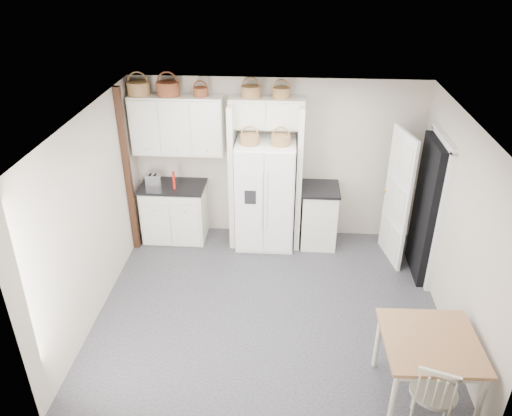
{
  "coord_description": "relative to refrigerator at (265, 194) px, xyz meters",
  "views": [
    {
      "loc": [
        0.19,
        -5.29,
        4.38
      ],
      "look_at": [
        -0.21,
        0.4,
        1.29
      ],
      "focal_mm": 35.0,
      "sensor_mm": 36.0,
      "label": 1
    }
  ],
  "objects": [
    {
      "name": "upper_cabinet",
      "position": [
        -1.35,
        0.19,
        1.03
      ],
      "size": [
        1.4,
        0.34,
        0.9
      ],
      "primitive_type": "cube",
      "color": "white",
      "rests_on": "wall_back"
    },
    {
      "name": "bridge_cabinet",
      "position": [
        0.0,
        0.19,
        1.26
      ],
      "size": [
        1.12,
        0.34,
        0.45
      ],
      "primitive_type": "cube",
      "color": "white",
      "rests_on": "wall_back"
    },
    {
      "name": "base_cab_right",
      "position": [
        0.85,
        0.06,
        -0.39
      ],
      "size": [
        0.54,
        0.65,
        0.95
      ],
      "primitive_type": "cube",
      "color": "white",
      "rests_on": "floor"
    },
    {
      "name": "basket_bridge_a",
      "position": [
        -0.24,
        0.19,
        1.57
      ],
      "size": [
        0.29,
        0.29,
        0.16
      ],
      "primitive_type": "cylinder",
      "color": "brown",
      "rests_on": "bridge_cabinet"
    },
    {
      "name": "basket_upper_b",
      "position": [
        -1.45,
        0.19,
        1.58
      ],
      "size": [
        0.34,
        0.34,
        0.2
      ],
      "primitive_type": "cylinder",
      "color": "#603016",
      "rests_on": "upper_cabinet"
    },
    {
      "name": "counter_left",
      "position": [
        -1.48,
        0.06,
        0.07
      ],
      "size": [
        1.03,
        0.66,
        0.04
      ],
      "primitive_type": "cube",
      "color": "black",
      "rests_on": "base_cab_left"
    },
    {
      "name": "ceiling",
      "position": [
        0.15,
        -1.64,
        1.73
      ],
      "size": [
        4.5,
        4.5,
        0.0
      ],
      "primitive_type": "plane",
      "color": "white",
      "rests_on": "wall_back"
    },
    {
      "name": "cookbook_red",
      "position": [
        -1.43,
        -0.02,
        0.21
      ],
      "size": [
        0.07,
        0.16,
        0.24
      ],
      "primitive_type": "cube",
      "rotation": [
        0.0,
        0.0,
        0.23
      ],
      "color": "red",
      "rests_on": "counter_left"
    },
    {
      "name": "windsor_chair",
      "position": [
        1.84,
        -3.39,
        -0.39
      ],
      "size": [
        0.57,
        0.54,
        0.95
      ],
      "primitive_type": "cube",
      "rotation": [
        0.0,
        0.0,
        -0.32
      ],
      "color": "white",
      "rests_on": "floor"
    },
    {
      "name": "counter_right",
      "position": [
        0.85,
        0.06,
        0.11
      ],
      "size": [
        0.58,
        0.69,
        0.04
      ],
      "primitive_type": "cube",
      "color": "black",
      "rests_on": "base_cab_right"
    },
    {
      "name": "trim_post",
      "position": [
        -2.05,
        -0.29,
        0.43
      ],
      "size": [
        0.09,
        0.09,
        2.6
      ],
      "primitive_type": "cube",
      "color": "black",
      "rests_on": "floor"
    },
    {
      "name": "fridge_panel_right",
      "position": [
        0.51,
        0.06,
        0.28
      ],
      "size": [
        0.08,
        0.6,
        2.3
      ],
      "primitive_type": "cube",
      "color": "white",
      "rests_on": "floor"
    },
    {
      "name": "door_slab",
      "position": [
        1.95,
        -0.31,
        0.16
      ],
      "size": [
        0.21,
        0.79,
        2.05
      ],
      "primitive_type": "cube",
      "rotation": [
        0.0,
        0.0,
        -1.36
      ],
      "color": "white",
      "rests_on": "floor"
    },
    {
      "name": "base_cab_left",
      "position": [
        -1.48,
        0.06,
        -0.41
      ],
      "size": [
        0.99,
        0.62,
        0.91
      ],
      "primitive_type": "cube",
      "color": "white",
      "rests_on": "floor"
    },
    {
      "name": "wall_back",
      "position": [
        0.15,
        0.36,
        0.43
      ],
      "size": [
        4.5,
        0.0,
        4.5
      ],
      "primitive_type": "plane",
      "rotation": [
        1.57,
        0.0,
        0.0
      ],
      "color": "#B6AFA6",
      "rests_on": "floor"
    },
    {
      "name": "basket_upper_c",
      "position": [
        -0.97,
        0.19,
        1.55
      ],
      "size": [
        0.22,
        0.22,
        0.13
      ],
      "primitive_type": "cylinder",
      "color": "#603016",
      "rests_on": "upper_cabinet"
    },
    {
      "name": "toaster",
      "position": [
        -1.78,
        0.06,
        0.17
      ],
      "size": [
        0.26,
        0.18,
        0.17
      ],
      "primitive_type": "cube",
      "rotation": [
        0.0,
        0.0,
        0.17
      ],
      "color": "silver",
      "rests_on": "counter_left"
    },
    {
      "name": "basket_fridge_b",
      "position": [
        0.22,
        -0.1,
        0.94
      ],
      "size": [
        0.28,
        0.28,
        0.15
      ],
      "primitive_type": "cylinder",
      "color": "brown",
      "rests_on": "refrigerator"
    },
    {
      "name": "basket_upper_a",
      "position": [
        -1.89,
        0.19,
        1.58
      ],
      "size": [
        0.34,
        0.34,
        0.19
      ],
      "primitive_type": "cylinder",
      "color": "brown",
      "rests_on": "upper_cabinet"
    },
    {
      "name": "basket_fridge_a",
      "position": [
        -0.23,
        -0.1,
        0.94
      ],
      "size": [
        0.28,
        0.28,
        0.15
      ],
      "primitive_type": "cylinder",
      "color": "brown",
      "rests_on": "refrigerator"
    },
    {
      "name": "dining_table",
      "position": [
        1.85,
        -3.02,
        -0.47
      ],
      "size": [
        0.99,
        0.99,
        0.8
      ],
      "primitive_type": "cube",
      "rotation": [
        0.0,
        0.0,
        0.03
      ],
      "color": "brown",
      "rests_on": "floor"
    },
    {
      "name": "doorway_void",
      "position": [
        2.31,
        -0.64,
        0.16
      ],
      "size": [
        0.18,
        0.85,
        2.05
      ],
      "primitive_type": "cube",
      "color": "black",
      "rests_on": "floor"
    },
    {
      "name": "wall_right",
      "position": [
        2.4,
        -1.64,
        0.43
      ],
      "size": [
        0.0,
        4.0,
        4.0
      ],
      "primitive_type": "plane",
      "rotation": [
        1.57,
        0.0,
        -1.57
      ],
      "color": "#B6AFA6",
      "rests_on": "floor"
    },
    {
      "name": "cookbook_cream",
      "position": [
        -1.42,
        -0.02,
        0.19
      ],
      "size": [
        0.06,
        0.14,
        0.21
      ],
      "primitive_type": "cube",
      "rotation": [
        0.0,
        0.0,
        0.23
      ],
      "color": "silver",
      "rests_on": "counter_left"
    },
    {
      "name": "wall_left",
      "position": [
        -2.1,
        -1.64,
        0.43
      ],
      "size": [
        0.0,
        4.0,
        4.0
      ],
      "primitive_type": "plane",
      "rotation": [
        1.57,
        0.0,
        1.57
      ],
      "color": "#B6AFA6",
      "rests_on": "floor"
    },
    {
      "name": "basket_bridge_b",
      "position": [
        0.2,
        0.19,
        1.56
      ],
      "size": [
        0.26,
        0.26,
        0.15
      ],
      "primitive_type": "cylinder",
      "color": "brown",
      "rests_on": "bridge_cabinet"
    },
    {
      "name": "floor",
      "position": [
        0.15,
        -1.64,
        -0.87
      ],
      "size": [
        4.5,
        4.5,
        0.0
      ],
      "primitive_type": "plane",
      "color": "#27262D",
      "rests_on": "ground"
    },
    {
      "name": "refrigerator",
      "position": [
        0.0,
        0.0,
        0.0
      ],
      "size": [
        0.9,
        0.72,
        1.73
      ],
      "primitive_type": "cube",
      "color": "white",
      "rests_on": "floor"
    },
    {
      "name": "fridge_panel_left",
      "position": [
        -0.51,
        0.06,
        0.28
      ],
      "size": [
        0.08,
        0.6,
        2.3
      ],
      "primitive_type": "cube",
      "color": "white",
      "rests_on": "floor"
    }
  ]
}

